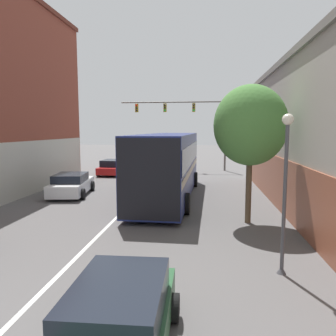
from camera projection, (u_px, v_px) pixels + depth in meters
The scene contains 8 objects.
lane_center_line at pixel (137, 197), 18.97m from camera, with size 0.14×45.74×0.01m.
bus at pixel (168, 162), 18.55m from camera, with size 3.14×11.93×3.62m.
hatchback_foreground at pixel (116, 329), 5.37m from camera, with size 2.00×4.50×1.33m.
parked_car_left_near at pixel (113, 167), 28.20m from camera, with size 2.06×4.00×1.29m.
parked_car_left_mid at pixel (71, 185), 19.40m from camera, with size 2.52×4.42×1.29m.
traffic_signal_gantry at pixel (190, 117), 30.80m from camera, with size 9.99×0.36×6.73m.
street_lamp at pixel (285, 187), 8.59m from camera, with size 0.30×0.30×4.28m.
street_tree_near at pixel (250, 126), 13.24m from camera, with size 2.97×2.68×5.68m.
Camera 1 is at (3.84, -1.46, 3.88)m, focal length 35.00 mm.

